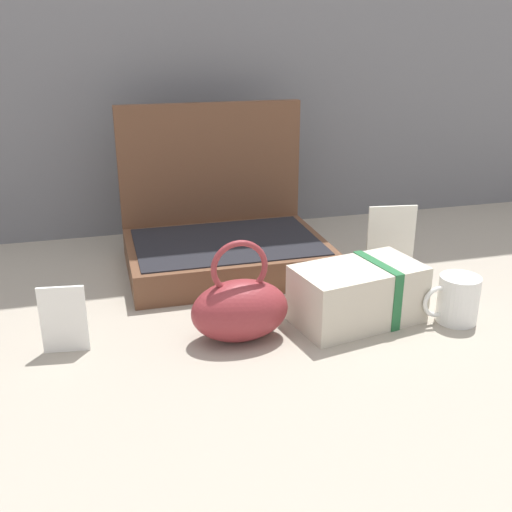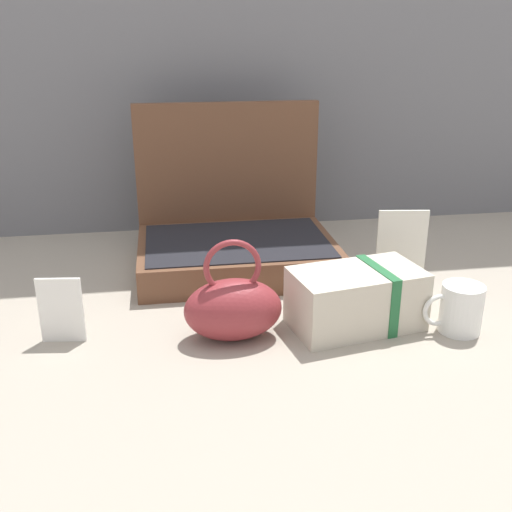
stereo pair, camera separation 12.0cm
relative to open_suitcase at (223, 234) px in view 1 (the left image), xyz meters
name	(u,v)px [view 1 (the left image)]	position (x,y,z in m)	size (l,w,h in m)	color
ground_plane	(258,305)	(0.02, -0.25, -0.08)	(6.00, 6.00, 0.00)	#9E9384
open_suitcase	(223,234)	(0.00, 0.00, 0.00)	(0.47, 0.35, 0.38)	brown
teal_pouch_handbag	(240,308)	(-0.05, -0.38, -0.02)	(0.18, 0.11, 0.20)	maroon
cream_toiletry_bag	(359,294)	(0.19, -0.37, -0.02)	(0.27, 0.18, 0.12)	beige
coffee_mug	(457,299)	(0.38, -0.42, -0.03)	(0.12, 0.08, 0.10)	white
info_card_left	(64,320)	(-0.36, -0.35, -0.01)	(0.08, 0.01, 0.13)	white
poster_card_right	(390,243)	(0.35, -0.19, 0.01)	(0.11, 0.01, 0.17)	silver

